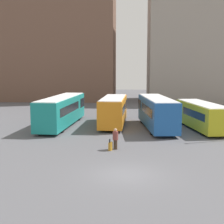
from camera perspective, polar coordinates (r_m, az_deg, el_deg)
ground_plane at (r=19.14m, az=2.74°, el=-11.38°), size 160.00×160.00×0.00m
building_block_left at (r=66.51m, az=-10.65°, el=17.79°), size 24.52×10.23×35.96m
building_block_right at (r=65.78m, az=18.65°, el=11.69°), size 26.69×13.64×22.44m
bus_0 at (r=35.50m, az=-9.10°, el=0.41°), size 3.13×12.61×3.27m
bus_1 at (r=35.10m, az=0.28°, el=0.33°), size 2.78×9.20×3.20m
bus_2 at (r=33.65m, az=8.16°, el=0.07°), size 3.74×10.92×3.33m
bus_3 at (r=34.22m, az=16.06°, el=-0.52°), size 4.13×9.91×2.80m
traveler at (r=24.65m, az=0.63°, el=-4.57°), size 0.54×0.54×1.69m
suitcase at (r=24.48m, az=-0.29°, el=-6.28°), size 0.31×0.47×0.94m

